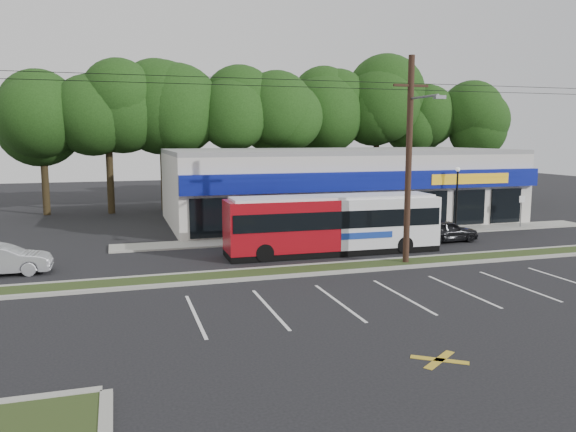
# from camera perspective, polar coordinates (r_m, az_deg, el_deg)

# --- Properties ---
(ground) EXTENTS (120.00, 120.00, 0.00)m
(ground) POSITION_cam_1_polar(r_m,az_deg,el_deg) (26.10, 7.12, -5.77)
(ground) COLOR black
(ground) RESTS_ON ground
(grass_strip) EXTENTS (40.00, 1.60, 0.12)m
(grass_strip) POSITION_cam_1_polar(r_m,az_deg,el_deg) (26.97, 6.25, -5.17)
(grass_strip) COLOR #293817
(grass_strip) RESTS_ON ground
(curb_south) EXTENTS (40.00, 0.25, 0.14)m
(curb_south) POSITION_cam_1_polar(r_m,az_deg,el_deg) (26.21, 6.99, -5.55)
(curb_south) COLOR #9E9E93
(curb_south) RESTS_ON ground
(curb_north) EXTENTS (40.00, 0.25, 0.14)m
(curb_north) POSITION_cam_1_polar(r_m,az_deg,el_deg) (27.73, 5.55, -4.78)
(curb_north) COLOR #9E9E93
(curb_north) RESTS_ON ground
(sidewalk) EXTENTS (32.00, 2.20, 0.10)m
(sidewalk) POSITION_cam_1_polar(r_m,az_deg,el_deg) (36.15, 8.51, -1.85)
(sidewalk) COLOR #9E9E93
(sidewalk) RESTS_ON ground
(strip_mall) EXTENTS (25.00, 12.55, 5.30)m
(strip_mall) POSITION_cam_1_polar(r_m,az_deg,el_deg) (42.29, 5.15, 3.19)
(strip_mall) COLOR beige
(strip_mall) RESTS_ON ground
(utility_pole) EXTENTS (50.00, 2.77, 10.00)m
(utility_pole) POSITION_cam_1_polar(r_m,az_deg,el_deg) (27.46, 11.95, 6.22)
(utility_pole) COLOR black
(utility_pole) RESTS_ON ground
(lamp_post) EXTENTS (0.30, 0.30, 4.25)m
(lamp_post) POSITION_cam_1_polar(r_m,az_deg,el_deg) (38.60, 16.79, 2.44)
(lamp_post) COLOR black
(lamp_post) RESTS_ON ground
(sign_post) EXTENTS (0.45, 0.10, 2.23)m
(sign_post) POSITION_cam_1_polar(r_m,az_deg,el_deg) (41.53, 22.64, 0.99)
(sign_post) COLOR #59595E
(sign_post) RESTS_ON ground
(tree_line) EXTENTS (46.76, 6.76, 11.83)m
(tree_line) POSITION_cam_1_polar(r_m,az_deg,el_deg) (51.22, -0.70, 10.51)
(tree_line) COLOR black
(tree_line) RESTS_ON ground
(metrobus) EXTENTS (11.63, 2.68, 3.12)m
(metrobus) POSITION_cam_1_polar(r_m,az_deg,el_deg) (30.05, 4.62, -0.70)
(metrobus) COLOR maroon
(metrobus) RESTS_ON ground
(car_dark) EXTENTS (4.03, 1.85, 1.34)m
(car_dark) POSITION_cam_1_polar(r_m,az_deg,el_deg) (34.65, 15.73, -1.46)
(car_dark) COLOR black
(car_dark) RESTS_ON ground
(car_silver) EXTENTS (4.24, 1.51, 1.39)m
(car_silver) POSITION_cam_1_polar(r_m,az_deg,el_deg) (28.53, -27.10, -3.98)
(car_silver) COLOR #A5A6AD
(car_silver) RESTS_ON ground
(pedestrian_a) EXTENTS (0.68, 0.58, 1.57)m
(pedestrian_a) POSITION_cam_1_polar(r_m,az_deg,el_deg) (33.17, 6.16, -1.41)
(pedestrian_a) COLOR beige
(pedestrian_a) RESTS_ON ground
(pedestrian_b) EXTENTS (1.01, 0.92, 1.68)m
(pedestrian_b) POSITION_cam_1_polar(r_m,az_deg,el_deg) (34.35, 5.11, -0.98)
(pedestrian_b) COLOR #B3A4A1
(pedestrian_b) RESTS_ON ground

